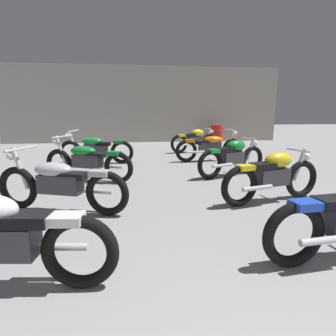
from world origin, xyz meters
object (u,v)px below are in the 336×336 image
Objects in this scene: motorcycle_left_row_1 at (1,239)px; oil_drum at (216,134)px; motorcycle_left_row_4 at (96,148)px; motorcycle_right_row_3 at (233,157)px; motorcycle_right_row_2 at (273,175)px; motorcycle_right_row_5 at (195,140)px; motorcycle_left_row_2 at (60,183)px; motorcycle_left_row_3 at (87,160)px; motorcycle_right_row_4 at (210,146)px.

oil_drum is (5.10, 10.59, -0.03)m from motorcycle_left_row_1.
motorcycle_left_row_4 is 1.16× the size of motorcycle_right_row_3.
oil_drum is at bearing 76.17° from motorcycle_right_row_3.
oil_drum is at bearing 79.14° from motorcycle_right_row_2.
motorcycle_right_row_5 is at bearing 29.05° from motorcycle_left_row_4.
motorcycle_left_row_4 is at bearing 89.52° from motorcycle_left_row_2.
motorcycle_left_row_3 is 1.08× the size of motorcycle_right_row_3.
oil_drum is (1.68, 2.84, -0.03)m from motorcycle_right_row_5.
motorcycle_right_row_2 is 0.89× the size of motorcycle_right_row_4.
motorcycle_left_row_1 is 0.94× the size of motorcycle_left_row_2.
motorcycle_right_row_2 is at bearing -49.35° from motorcycle_left_row_4.
oil_drum is at bearing 64.30° from motorcycle_left_row_1.
motorcycle_left_row_4 reaches higher than motorcycle_right_row_2.
motorcycle_left_row_3 reaches higher than motorcycle_left_row_1.
motorcycle_left_row_4 is 5.20m from motorcycle_right_row_2.
motorcycle_right_row_2 is at bearing -89.80° from motorcycle_right_row_5.
motorcycle_right_row_4 reaches higher than motorcycle_right_row_5.
motorcycle_left_row_1 is at bearing -113.78° from motorcycle_right_row_5.
motorcycle_left_row_1 is 8.47m from motorcycle_right_row_5.
motorcycle_right_row_4 is (0.02, 1.99, -0.01)m from motorcycle_right_row_3.
motorcycle_right_row_5 is (-0.04, 1.90, 0.01)m from motorcycle_right_row_4.
motorcycle_left_row_2 is 1.09× the size of motorcycle_right_row_5.
motorcycle_left_row_3 is 1.05× the size of motorcycle_right_row_5.
motorcycle_left_row_3 is 3.83m from motorcycle_right_row_2.
motorcycle_right_row_2 is 5.82m from motorcycle_right_row_5.
motorcycle_right_row_2 is at bearing -90.35° from motorcycle_right_row_4.
motorcycle_left_row_2 is 1.95m from motorcycle_left_row_3.
motorcycle_right_row_4 is (3.45, 3.96, 0.00)m from motorcycle_left_row_2.
motorcycle_right_row_4 is at bearing -88.68° from motorcycle_right_row_5.
motorcycle_right_row_3 is 6.93m from oil_drum.
motorcycle_left_row_2 is 3.42m from motorcycle_right_row_2.
motorcycle_left_row_1 is at bearing -131.73° from motorcycle_right_row_3.
motorcycle_left_row_3 is at bearing -126.43° from oil_drum.
motorcycle_right_row_4 reaches higher than motorcycle_right_row_2.
motorcycle_left_row_4 is at bearing -150.95° from motorcycle_right_row_5.
motorcycle_right_row_2 reaches higher than oil_drum.
motorcycle_left_row_4 is 3.86m from motorcycle_right_row_5.
motorcycle_left_row_2 is 1.03× the size of motorcycle_left_row_3.
motorcycle_left_row_1 is at bearing -91.72° from motorcycle_left_row_3.
motorcycle_right_row_4 is (3.41, -0.03, 0.00)m from motorcycle_left_row_4.
motorcycle_right_row_2 is 8.82m from oil_drum.
motorcycle_right_row_2 is at bearing -29.93° from motorcycle_left_row_3.
motorcycle_right_row_4 is at bearing 31.01° from motorcycle_left_row_3.
motorcycle_left_row_2 is at bearing -120.15° from motorcycle_right_row_5.
motorcycle_right_row_3 is (3.44, 3.86, 0.00)m from motorcycle_left_row_1.
oil_drum is (1.64, 4.74, -0.03)m from motorcycle_right_row_4.
motorcycle_right_row_5 is at bearing 49.83° from motorcycle_left_row_3.
motorcycle_left_row_3 is at bearing -148.99° from motorcycle_right_row_4.
motorcycle_left_row_3 is 1.04× the size of motorcycle_right_row_2.
motorcycle_left_row_3 reaches higher than motorcycle_right_row_2.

